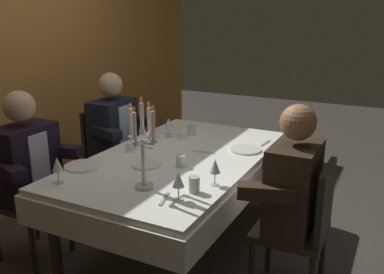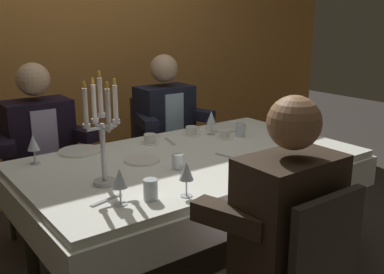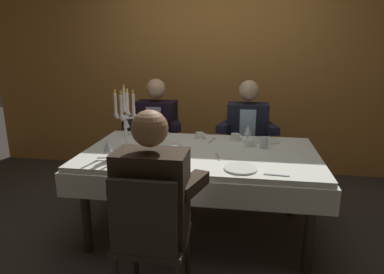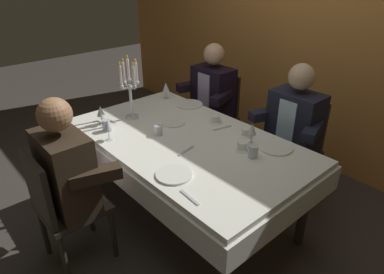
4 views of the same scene
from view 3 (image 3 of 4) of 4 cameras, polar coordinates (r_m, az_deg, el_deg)
name	(u,v)px [view 3 (image 3 of 4)]	position (r m, az deg, el deg)	size (l,w,h in m)	color
ground_plane	(200,231)	(3.12, 1.29, -15.41)	(12.00, 12.00, 0.00)	#3D3632
back_wall	(218,65)	(4.35, 4.31, 11.95)	(6.00, 0.12, 2.70)	#C9833C
dining_table	(200,164)	(2.86, 1.37, -4.60)	(1.94, 1.14, 0.74)	white
candelabra	(125,121)	(2.80, -11.08, 2.67)	(0.19, 0.19, 0.55)	silver
dinner_plate_0	(170,145)	(2.95, -3.70, -1.40)	(0.20, 0.20, 0.01)	white
dinner_plate_1	(241,169)	(2.43, 8.13, -5.23)	(0.24, 0.24, 0.01)	white
dinner_plate_2	(266,140)	(3.17, 12.22, -0.56)	(0.25, 0.25, 0.01)	white
dinner_plate_3	(157,134)	(3.34, -5.91, 0.51)	(0.25, 0.25, 0.01)	white
wine_glass_0	(108,146)	(2.61, -13.90, -1.51)	(0.07, 0.07, 0.16)	silver
wine_glass_1	(126,123)	(3.35, -10.88, 2.24)	(0.07, 0.07, 0.16)	silver
wine_glass_2	(140,152)	(2.44, -8.60, -2.48)	(0.07, 0.07, 0.16)	silver
wine_glass_3	(248,130)	(3.06, 9.32, 1.11)	(0.07, 0.07, 0.16)	silver
water_tumbler_0	(175,150)	(2.72, -2.81, -2.12)	(0.06, 0.06, 0.08)	silver
water_tumbler_1	(264,143)	(2.94, 11.93, -0.99)	(0.07, 0.07, 0.09)	silver
water_tumbler_2	(124,157)	(2.56, -11.29, -3.32)	(0.07, 0.07, 0.09)	silver
coffee_cup_0	(235,137)	(3.15, 7.23, -0.04)	(0.13, 0.12, 0.06)	white
coffee_cup_1	(250,144)	(2.97, 9.59, -1.08)	(0.13, 0.12, 0.06)	white
coffee_cup_2	(200,136)	(3.17, 1.29, 0.18)	(0.13, 0.12, 0.06)	white
spoon_0	(109,157)	(2.72, -13.76, -3.33)	(0.17, 0.02, 0.01)	#B7B7BC
fork_1	(218,156)	(2.68, 4.29, -3.25)	(0.17, 0.02, 0.01)	#B7B7BC
fork_2	(277,175)	(2.37, 13.93, -6.18)	(0.17, 0.02, 0.01)	#B7B7BC
spoon_3	(212,140)	(3.13, 3.38, -0.54)	(0.17, 0.02, 0.01)	#B7B7BC
seated_diner_0	(157,125)	(3.77, -5.86, 2.00)	(0.63, 0.48, 1.24)	#2D271E
seated_diner_1	(152,195)	(2.04, -6.77, -9.59)	(0.63, 0.48, 1.24)	#2D271E
seated_diner_2	(247,128)	(3.65, 9.21, 1.46)	(0.63, 0.48, 1.24)	#2D271E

